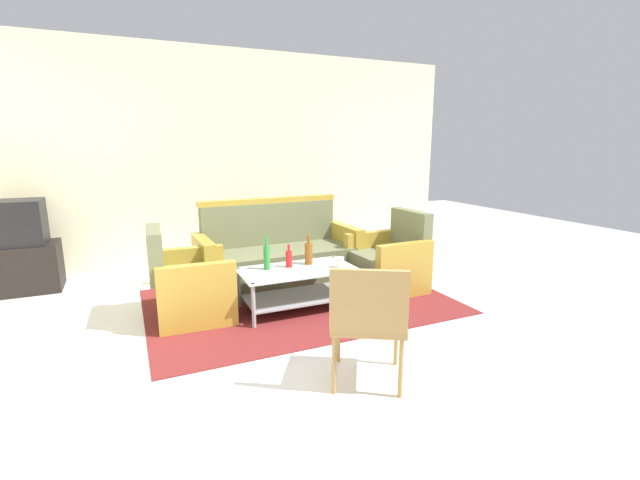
% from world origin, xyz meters
% --- Properties ---
extents(ground_plane, '(14.00, 14.00, 0.00)m').
position_xyz_m(ground_plane, '(0.00, 0.00, 0.00)').
color(ground_plane, white).
extents(wall_back, '(6.52, 0.12, 2.80)m').
position_xyz_m(wall_back, '(0.00, 3.06, 1.40)').
color(wall_back, beige).
rests_on(wall_back, ground).
extents(rug, '(2.95, 2.04, 0.01)m').
position_xyz_m(rug, '(0.12, 1.00, 0.01)').
color(rug, maroon).
rests_on(rug, ground).
extents(couch, '(1.82, 0.79, 0.96)m').
position_xyz_m(couch, '(0.11, 1.62, 0.32)').
color(couch, '#6B704C').
rests_on(couch, rug).
extents(armchair_left, '(0.73, 0.79, 0.85)m').
position_xyz_m(armchair_left, '(-0.94, 1.04, 0.29)').
color(armchair_left, '#6B704C').
rests_on(armchair_left, rug).
extents(armchair_right, '(0.72, 0.78, 0.85)m').
position_xyz_m(armchair_right, '(1.18, 0.99, 0.29)').
color(armchair_right, '#6B704C').
rests_on(armchair_right, rug).
extents(coffee_table, '(1.10, 0.60, 0.40)m').
position_xyz_m(coffee_table, '(0.03, 0.81, 0.27)').
color(coffee_table, silver).
rests_on(coffee_table, rug).
extents(bottle_green, '(0.06, 0.06, 0.32)m').
position_xyz_m(bottle_green, '(-0.24, 0.92, 0.53)').
color(bottle_green, '#2D8C38').
rests_on(bottle_green, coffee_table).
extents(bottle_red, '(0.06, 0.06, 0.22)m').
position_xyz_m(bottle_red, '(-0.02, 0.91, 0.50)').
color(bottle_red, red).
rests_on(bottle_red, coffee_table).
extents(bottle_brown, '(0.08, 0.08, 0.30)m').
position_xyz_m(bottle_brown, '(0.20, 0.93, 0.52)').
color(bottle_brown, brown).
rests_on(bottle_brown, coffee_table).
extents(cup, '(0.08, 0.08, 0.10)m').
position_xyz_m(cup, '(0.43, 0.69, 0.46)').
color(cup, silver).
rests_on(cup, coffee_table).
extents(tv_stand, '(0.80, 0.50, 0.52)m').
position_xyz_m(tv_stand, '(-2.53, 2.55, 0.26)').
color(tv_stand, black).
rests_on(tv_stand, ground).
extents(television, '(0.60, 0.45, 0.48)m').
position_xyz_m(television, '(-2.53, 2.55, 0.76)').
color(television, black).
rests_on(television, tv_stand).
extents(wicker_chair, '(0.66, 0.66, 0.84)m').
position_xyz_m(wicker_chair, '(-0.05, -0.65, 0.49)').
color(wicker_chair, '#AD844C').
rests_on(wicker_chair, ground).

